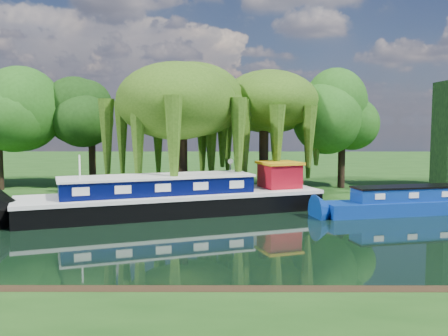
{
  "coord_description": "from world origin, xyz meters",
  "views": [
    {
      "loc": [
        0.16,
        -23.01,
        5.56
      ],
      "look_at": [
        0.08,
        6.05,
        2.8
      ],
      "focal_mm": 40.0,
      "sensor_mm": 36.0,
      "label": 1
    }
  ],
  "objects": [
    {
      "name": "reeds_near",
      "position": [
        6.87,
        -7.57,
        0.55
      ],
      "size": [
        33.7,
        1.5,
        1.1
      ],
      "color": "#1C5717",
      "rests_on": "ground"
    },
    {
      "name": "tree_far_right",
      "position": [
        9.05,
        15.01,
        5.79
      ],
      "size": [
        4.74,
        4.74,
        7.76
      ],
      "color": "black",
      "rests_on": "far_bank"
    },
    {
      "name": "tree_far_mid",
      "position": [
        -10.24,
        15.75,
        5.78
      ],
      "size": [
        4.72,
        4.72,
        7.72
      ],
      "color": "black",
      "rests_on": "far_bank"
    },
    {
      "name": "lamppost",
      "position": [
        0.5,
        10.5,
        2.42
      ],
      "size": [
        0.36,
        0.36,
        2.56
      ],
      "color": "silver",
      "rests_on": "far_bank"
    },
    {
      "name": "willow_left",
      "position": [
        -2.8,
        11.1,
        6.7
      ],
      "size": [
        7.18,
        7.18,
        8.61
      ],
      "color": "black",
      "rests_on": "far_bank"
    },
    {
      "name": "dutch_barge",
      "position": [
        -2.78,
        6.61,
        0.95
      ],
      "size": [
        18.41,
        9.99,
        3.82
      ],
      "rotation": [
        0.0,
        0.0,
        0.35
      ],
      "color": "black",
      "rests_on": "ground"
    },
    {
      "name": "narrowboat",
      "position": [
        12.03,
        6.76,
        0.64
      ],
      "size": [
        12.53,
        4.71,
        1.8
      ],
      "rotation": [
        0.0,
        0.0,
        0.22
      ],
      "color": "navy",
      "rests_on": "ground"
    },
    {
      "name": "willow_right",
      "position": [
        3.02,
        14.15,
        6.34
      ],
      "size": [
        6.62,
        6.62,
        8.07
      ],
      "color": "black",
      "rests_on": "far_bank"
    },
    {
      "name": "far_bank",
      "position": [
        0.0,
        34.0,
        0.23
      ],
      "size": [
        120.0,
        52.0,
        0.45
      ],
      "primitive_type": "cube",
      "color": "#174011",
      "rests_on": "ground"
    },
    {
      "name": "mooring_posts",
      "position": [
        -0.5,
        8.4,
        0.95
      ],
      "size": [
        19.16,
        0.16,
        1.0
      ],
      "color": "silver",
      "rests_on": "far_bank"
    },
    {
      "name": "red_dinghy",
      "position": [
        -6.51,
        6.47,
        0.0
      ],
      "size": [
        3.9,
        3.03,
        0.74
      ],
      "primitive_type": "imported",
      "rotation": [
        0.0,
        0.0,
        1.43
      ],
      "color": "maroon",
      "rests_on": "ground"
    },
    {
      "name": "ground",
      "position": [
        0.0,
        0.0,
        0.0
      ],
      "size": [
        120.0,
        120.0,
        0.0
      ],
      "primitive_type": "plane",
      "color": "black"
    }
  ]
}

